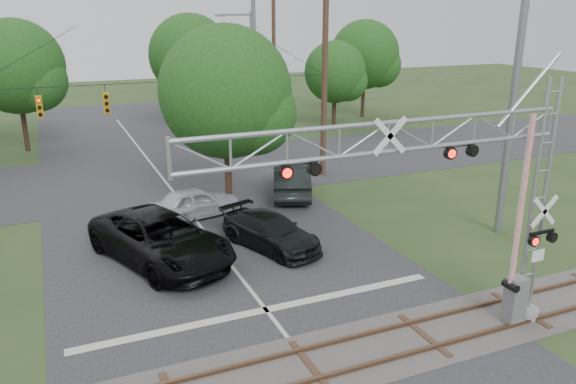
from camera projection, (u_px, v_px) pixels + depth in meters
name	position (u px, v px, depth m)	size (l,w,h in m)	color
road_main	(227.00, 260.00, 23.21)	(14.00, 90.00, 0.02)	#27272A
road_cross	(160.00, 175.00, 35.45)	(90.00, 12.00, 0.02)	#27272A
railroad_track	(310.00, 366.00, 16.21)	(90.00, 3.20, 0.17)	#45423C
crossing_gantry	(452.00, 190.00, 16.01)	(12.09, 1.02, 7.97)	gray
traffic_signal_span	(184.00, 92.00, 30.59)	(19.34, 0.36, 11.50)	slate
pickup_black	(161.00, 239.00, 22.82)	(3.31, 7.18, 1.99)	black
car_dark	(271.00, 231.00, 24.28)	(2.07, 5.10, 1.48)	black
sedan_silver	(195.00, 203.00, 27.89)	(1.82, 4.53, 1.54)	#B8BAC0
suv_dark	(291.00, 179.00, 31.34)	(1.98, 5.67, 1.87)	black
streetlight	(250.00, 76.00, 39.77)	(2.64, 0.28, 9.90)	slate
utility_poles	(204.00, 72.00, 33.49)	(26.98, 28.26, 14.21)	#3C2A1C
treeline	(171.00, 68.00, 42.66)	(51.16, 30.16, 9.84)	#322116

